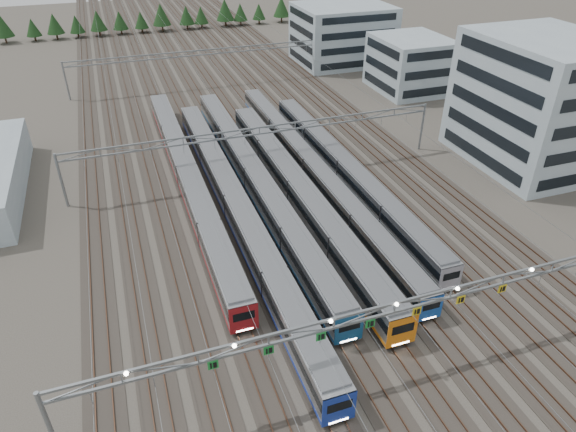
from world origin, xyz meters
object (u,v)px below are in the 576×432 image
object	(u,v)px
train_b	(235,205)
gantry_near	(394,311)
train_a	(187,175)
train_e	(311,168)
train_d	(298,191)
gantry_far	(200,57)
train_f	(345,170)
train_c	(255,178)
depot_bldg_mid	(410,64)
depot_bldg_north	(342,34)
gantry_mid	(260,136)
depot_bldg_south	(539,102)

from	to	relation	value
train_b	gantry_near	xyz separation A→B (m)	(6.70, -29.07, 4.90)
train_a	train_e	distance (m)	18.30
train_a	train_d	size ratio (longest dim) A/B	1.11
gantry_far	train_b	bearing A→B (deg)	-96.87
train_d	train_f	distance (m)	9.87
train_c	train_d	world-z (taller)	train_d
train_d	depot_bldg_mid	size ratio (longest dim) A/B	3.52
train_c	train_a	bearing A→B (deg)	156.50
train_e	depot_bldg_north	size ratio (longest dim) A/B	2.96
train_c	gantry_near	world-z (taller)	gantry_near
train_a	gantry_mid	xyz separation A→B (m)	(11.25, 0.66, 4.21)
train_c	gantry_near	bearing A→B (deg)	-86.45
train_e	train_f	size ratio (longest dim) A/B	1.21
gantry_mid	train_a	bearing A→B (deg)	-176.65
train_c	gantry_near	xyz separation A→B (m)	(2.20, -35.55, 4.89)
train_a	train_b	world-z (taller)	train_b
train_b	depot_bldg_south	world-z (taller)	depot_bldg_south
train_b	depot_bldg_mid	world-z (taller)	depot_bldg_mid
gantry_far	depot_bldg_south	size ratio (longest dim) A/B	2.56
train_e	depot_bldg_south	size ratio (longest dim) A/B	2.96
depot_bldg_south	depot_bldg_mid	world-z (taller)	depot_bldg_south
depot_bldg_mid	depot_bldg_north	bearing A→B (deg)	101.37
depot_bldg_north	train_c	bearing A→B (deg)	-124.78
depot_bldg_north	gantry_near	bearing A→B (deg)	-111.93
train_b	train_e	distance (m)	15.25
train_a	train_f	world-z (taller)	train_a
depot_bldg_south	gantry_far	bearing A→B (deg)	127.87
train_d	gantry_far	bearing A→B (deg)	92.32
gantry_near	depot_bldg_south	world-z (taller)	depot_bldg_south
train_a	train_b	size ratio (longest dim) A/B	0.94
train_f	gantry_far	world-z (taller)	gantry_far
gantry_mid	gantry_near	bearing A→B (deg)	-90.07
gantry_mid	depot_bldg_mid	distance (m)	50.23
gantry_mid	train_c	bearing A→B (deg)	-116.21
train_f	gantry_far	xyz separation A→B (m)	(-11.25, 51.45, 4.30)
train_c	depot_bldg_mid	distance (m)	54.78
train_a	train_d	xyz separation A→B (m)	(13.50, -9.85, 0.12)
train_b	depot_bldg_mid	distance (m)	62.27
train_c	depot_bldg_mid	size ratio (longest dim) A/B	4.01
depot_bldg_north	train_b	bearing A→B (deg)	-124.78
train_f	depot_bldg_mid	bearing A→B (deg)	47.98
train_f	train_e	bearing A→B (deg)	151.09
train_d	gantry_near	bearing A→B (deg)	-94.44
depot_bldg_south	train_c	bearing A→B (deg)	174.16
train_a	depot_bldg_north	xyz separation A→B (m)	(48.29, 52.67, 4.65)
train_a	depot_bldg_mid	xyz separation A→B (m)	(53.19, 28.27, 3.38)
gantry_near	gantry_far	size ratio (longest dim) A/B	1.00
train_c	gantry_mid	distance (m)	6.60
gantry_mid	gantry_far	distance (m)	45.00
train_e	depot_bldg_mid	world-z (taller)	depot_bldg_mid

